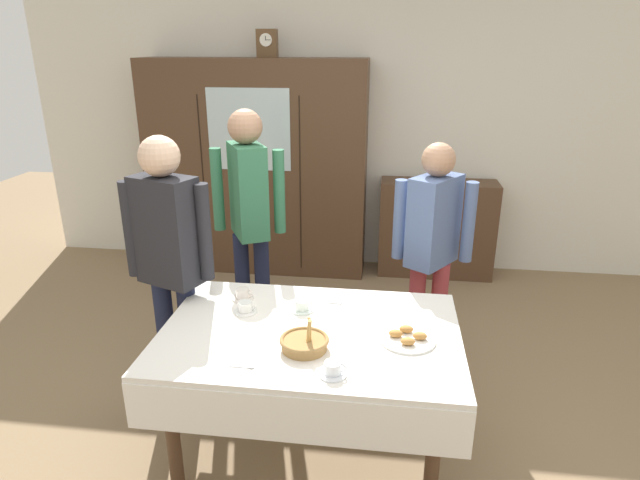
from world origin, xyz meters
The scene contains 18 objects.
ground_plane centered at (0.00, 0.00, 0.00)m, with size 12.00×12.00×0.00m, color #846B4C.
back_wall centered at (0.00, 2.65, 1.35)m, with size 6.40×0.10×2.70m, color silver.
dining_table centered at (0.00, -0.23, 0.66)m, with size 1.54×1.04×0.76m.
wall_cabinet centered at (-0.90, 2.35, 1.02)m, with size 2.10×0.46×2.03m.
mantel_clock centered at (-0.76, 2.35, 2.15)m, with size 0.18×0.11×0.24m.
bookshelf_low centered at (0.85, 2.41, 0.47)m, with size 1.09×0.35×0.93m.
book_stack centered at (0.85, 2.41, 0.96)m, with size 0.14×0.19×0.06m.
tea_cup_center centered at (-0.44, 0.11, 0.79)m, with size 0.13×0.13×0.06m.
tea_cup_far_right centered at (-0.38, -0.05, 0.79)m, with size 0.13×0.13×0.06m.
tea_cup_back_edge centered at (-0.07, 0.01, 0.79)m, with size 0.13×0.13×0.06m.
tea_cup_mid_right centered at (0.16, -0.57, 0.79)m, with size 0.13×0.13×0.06m.
bread_basket centered at (0.00, -0.38, 0.80)m, with size 0.24×0.24×0.16m.
pastry_plate centered at (0.50, -0.23, 0.78)m, with size 0.28×0.28×0.05m.
spoon_front_edge centered at (0.10, 0.12, 0.77)m, with size 0.12×0.02×0.01m.
spoon_far_left centered at (-0.24, -0.57, 0.77)m, with size 0.12×0.02×0.01m.
person_behind_table_right centered at (0.67, 0.75, 0.96)m, with size 0.52×0.41×1.58m.
person_behind_table_left centered at (-0.60, 0.91, 1.08)m, with size 0.52×0.41×1.75m.
person_near_right_end centered at (-0.87, 0.13, 1.04)m, with size 0.52×0.32×1.69m.
Camera 1 is at (0.37, -2.59, 2.16)m, focal length 30.02 mm.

